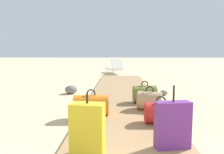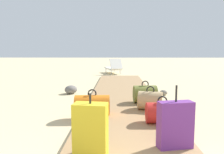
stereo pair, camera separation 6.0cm
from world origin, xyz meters
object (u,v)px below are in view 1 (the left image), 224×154
object	(u,v)px
suitcase_yellow	(87,130)
duffel_bag_olive	(145,94)
duffel_bag_tan	(150,101)
suitcase_purple	(173,125)
duffel_bag_orange	(91,105)
lounge_chair	(115,67)
duffel_bag_red	(161,113)

from	to	relation	value
suitcase_yellow	duffel_bag_olive	bearing A→B (deg)	70.45
duffel_bag_olive	duffel_bag_tan	distance (m)	0.62
suitcase_purple	suitcase_yellow	bearing A→B (deg)	-165.96
duffel_bag_orange	duffel_bag_tan	xyz separation A→B (m)	(1.13, 0.39, -0.00)
duffel_bag_olive	duffel_bag_tan	size ratio (longest dim) A/B	0.99
duffel_bag_tan	lounge_chair	size ratio (longest dim) A/B	0.33
duffel_bag_orange	suitcase_purple	size ratio (longest dim) A/B	0.84
duffel_bag_orange	duffel_bag_red	bearing A→B (deg)	-20.68
duffel_bag_orange	duffel_bag_red	distance (m)	1.28
duffel_bag_olive	suitcase_yellow	distance (m)	2.83
duffel_bag_tan	duffel_bag_orange	bearing A→B (deg)	-160.70
duffel_bag_red	lounge_chair	world-z (taller)	lounge_chair
duffel_bag_red	lounge_chair	bearing A→B (deg)	95.96
suitcase_yellow	duffel_bag_red	distance (m)	1.60
suitcase_purple	lounge_chair	xyz separation A→B (m)	(-0.85, 9.36, -0.04)
suitcase_purple	lounge_chair	bearing A→B (deg)	95.17
duffel_bag_olive	suitcase_yellow	world-z (taller)	suitcase_yellow
duffel_bag_tan	duffel_bag_olive	bearing A→B (deg)	92.51
suitcase_purple	duffel_bag_tan	distance (m)	1.80
duffel_bag_tan	suitcase_yellow	bearing A→B (deg)	-115.45
duffel_bag_olive	duffel_bag_tan	bearing A→B (deg)	-87.49
duffel_bag_olive	suitcase_purple	bearing A→B (deg)	-88.46
duffel_bag_red	suitcase_purple	bearing A→B (deg)	-91.89
duffel_bag_red	lounge_chair	distance (m)	8.46
lounge_chair	duffel_bag_olive	bearing A→B (deg)	-83.58
duffel_bag_orange	suitcase_purple	xyz separation A→B (m)	(1.16, -1.40, 0.10)
duffel_bag_orange	lounge_chair	xyz separation A→B (m)	(0.32, 7.96, 0.06)
suitcase_yellow	lounge_chair	xyz separation A→B (m)	(0.16, 9.61, -0.06)
duffel_bag_orange	duffel_bag_tan	bearing A→B (deg)	19.30
duffel_bag_red	duffel_bag_tan	bearing A→B (deg)	94.65
suitcase_yellow	duffel_bag_tan	size ratio (longest dim) A/B	1.33
duffel_bag_orange	lounge_chair	world-z (taller)	lounge_chair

